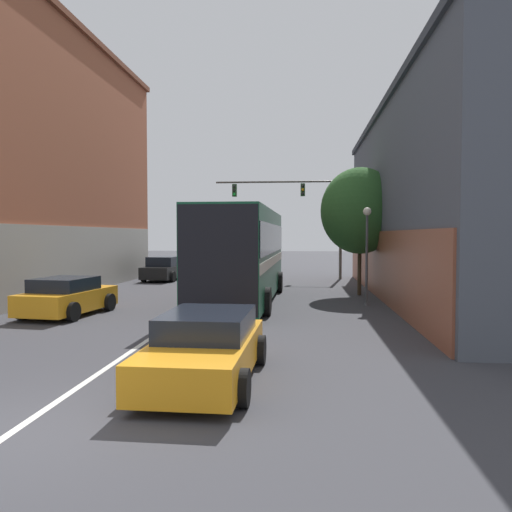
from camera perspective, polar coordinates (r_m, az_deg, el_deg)
name	(u,v)px	position (r m, az deg, el deg)	size (l,w,h in m)	color
ground_plane	(4,438)	(8.10, -26.85, -18.04)	(160.00, 160.00, 0.00)	#38383D
lane_center_line	(208,299)	(21.74, -5.55, -4.97)	(0.14, 41.53, 0.01)	silver
building_right_storefront	(459,200)	(23.70, 22.15, 5.97)	(7.14, 23.11, 8.45)	#4C515B
bus	(243,251)	(20.80, -1.51, 0.57)	(3.01, 11.52, 3.80)	#145133
hatchback_foreground	(206,348)	(9.78, -5.78, -10.40)	(2.12, 4.38, 1.30)	orange
parked_car_left_near	(166,269)	(31.45, -10.24, -1.45)	(2.32, 4.67, 1.47)	black
parked_car_left_mid	(67,297)	(18.58, -20.76, -4.39)	(2.41, 4.00, 1.33)	orange
parked_car_left_far	(194,262)	(38.69, -7.06, -0.69)	(2.45, 4.20, 1.51)	black
traffic_signal_gantry	(303,205)	(31.98, 5.39, 5.82)	(8.05, 0.36, 6.48)	#514C47
street_lamp	(367,247)	(20.12, 12.55, 1.00)	(0.33, 0.33, 3.88)	#47474C
street_tree_near	(360,211)	(23.63, 11.80, 5.08)	(3.63, 3.26, 5.91)	#3D2D1E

